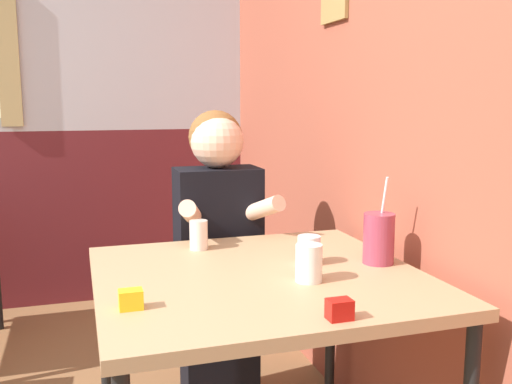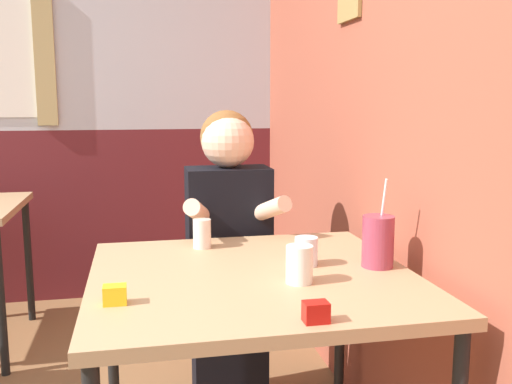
# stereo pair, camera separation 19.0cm
# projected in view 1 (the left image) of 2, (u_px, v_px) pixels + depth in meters

# --- Properties ---
(brick_wall_right) EXTENTS (0.08, 4.46, 2.70)m
(brick_wall_right) POSITION_uv_depth(u_px,v_px,m) (319.00, 86.00, 2.64)
(brick_wall_right) COLOR #9E4C38
(brick_wall_right) RESTS_ON ground_plane
(back_wall) EXTENTS (5.62, 0.09, 2.70)m
(back_wall) POSITION_uv_depth(u_px,v_px,m) (27.00, 88.00, 3.42)
(back_wall) COLOR silver
(back_wall) RESTS_ON ground_plane
(main_table) EXTENTS (0.98, 0.95, 0.76)m
(main_table) POSITION_uv_depth(u_px,v_px,m) (259.00, 293.00, 1.75)
(main_table) COLOR tan
(main_table) RESTS_ON ground_plane
(person_seated) EXTENTS (0.42, 0.41, 1.25)m
(person_seated) POSITION_uv_depth(u_px,v_px,m) (218.00, 251.00, 2.36)
(person_seated) COLOR black
(person_seated) RESTS_ON ground_plane
(cocktail_pitcher) EXTENTS (0.10, 0.10, 0.28)m
(cocktail_pitcher) POSITION_uv_depth(u_px,v_px,m) (379.00, 238.00, 1.84)
(cocktail_pitcher) COLOR #99384C
(cocktail_pitcher) RESTS_ON main_table
(glass_near_pitcher) EXTENTS (0.07, 0.07, 0.09)m
(glass_near_pitcher) POSITION_uv_depth(u_px,v_px,m) (309.00, 250.00, 1.84)
(glass_near_pitcher) COLOR silver
(glass_near_pitcher) RESTS_ON main_table
(glass_center) EXTENTS (0.08, 0.08, 0.11)m
(glass_center) POSITION_uv_depth(u_px,v_px,m) (309.00, 263.00, 1.66)
(glass_center) COLOR silver
(glass_center) RESTS_ON main_table
(glass_far_side) EXTENTS (0.06, 0.06, 0.10)m
(glass_far_side) POSITION_uv_depth(u_px,v_px,m) (199.00, 235.00, 2.02)
(glass_far_side) COLOR silver
(glass_far_side) RESTS_ON main_table
(condiment_ketchup) EXTENTS (0.06, 0.04, 0.05)m
(condiment_ketchup) POSITION_uv_depth(u_px,v_px,m) (339.00, 309.00, 1.37)
(condiment_ketchup) COLOR #B7140F
(condiment_ketchup) RESTS_ON main_table
(condiment_mustard) EXTENTS (0.06, 0.04, 0.05)m
(condiment_mustard) POSITION_uv_depth(u_px,v_px,m) (131.00, 299.00, 1.44)
(condiment_mustard) COLOR yellow
(condiment_mustard) RESTS_ON main_table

